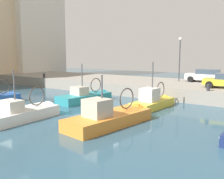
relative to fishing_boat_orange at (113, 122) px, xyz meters
name	(u,v)px	position (x,y,z in m)	size (l,w,h in m)	color
water_surface	(98,113)	(1.93, 2.61, -0.13)	(80.00, 80.00, 0.00)	#2D5166
quay_wall	(160,87)	(13.43, 2.61, 0.47)	(9.00, 56.00, 1.20)	gray
fishing_boat_orange	(113,122)	(0.00, 0.00, 0.00)	(6.89, 3.10, 4.03)	orange
fishing_boat_teal	(88,100)	(4.97, 6.04, -0.03)	(6.03, 2.92, 4.29)	teal
fishing_boat_white	(25,118)	(-2.22, 5.54, -0.03)	(6.00, 2.23, 4.19)	white
fishing_boat_yellow	(155,105)	(6.06, -0.02, 0.04)	(5.53, 2.19, 4.39)	gold
parked_car_white	(206,75)	(15.79, -1.64, 1.78)	(2.11, 4.25, 1.39)	silver
mooring_bollard_mid	(208,88)	(9.28, -3.39, 1.34)	(0.28, 0.28, 0.55)	#2D2D33
mooring_bollard_north	(44,76)	(9.28, 16.61, 1.34)	(0.28, 0.28, 0.55)	#2D2D33
quay_streetlamp	(180,52)	(14.93, 1.09, 4.32)	(0.36, 0.36, 4.83)	#38383D
waterfront_building_east	(27,8)	(16.95, 29.06, 11.92)	(9.82, 9.16, 24.07)	silver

